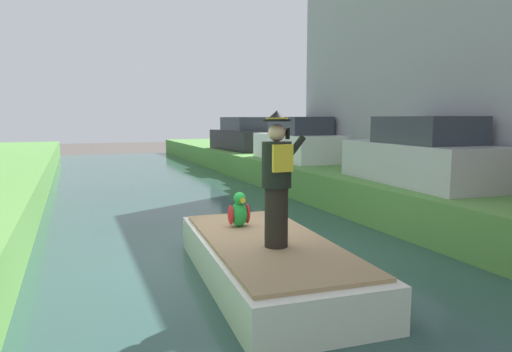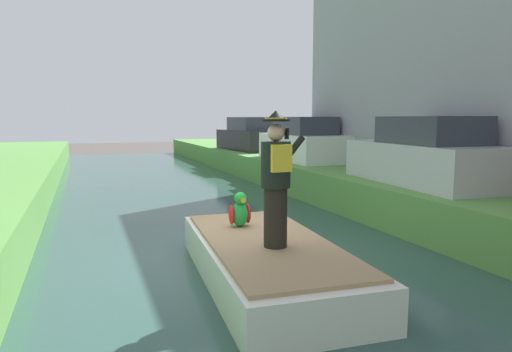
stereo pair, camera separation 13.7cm
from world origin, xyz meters
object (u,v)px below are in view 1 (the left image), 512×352
at_px(boat, 268,260).
at_px(parked_car_white, 297,142).
at_px(parrot_plush, 239,212).
at_px(parked_car_silver, 420,155).
at_px(person_pirate, 277,180).
at_px(parked_car_dark, 243,136).

height_order(boat, parked_car_white, parked_car_white).
bearing_deg(parrot_plush, parked_car_silver, 15.00).
distance_m(parrot_plush, parked_car_white, 8.80).
relative_size(parrot_plush, parked_car_silver, 0.14).
bearing_deg(parked_car_silver, person_pirate, -151.53).
xyz_separation_m(boat, parked_car_white, (4.71, 8.25, 1.22)).
xyz_separation_m(person_pirate, parked_car_dark, (4.73, 14.07, -0.01)).
relative_size(parrot_plush, parked_car_dark, 0.14).
relative_size(person_pirate, parrot_plush, 3.25).
xyz_separation_m(parrot_plush, parked_car_dark, (4.82, 12.79, 0.67)).
relative_size(parked_car_silver, parked_car_dark, 1.00).
distance_m(boat, parked_car_white, 9.58).
bearing_deg(boat, person_pirate, -93.74).
height_order(boat, person_pirate, person_pirate).
height_order(boat, parrot_plush, parrot_plush).
bearing_deg(boat, parrot_plush, 96.69).
height_order(parrot_plush, parked_car_dark, parked_car_dark).
xyz_separation_m(boat, parked_car_silver, (4.71, 2.21, 1.22)).
height_order(parrot_plush, parked_car_white, parked_car_white).
height_order(boat, parked_car_dark, parked_car_dark).
bearing_deg(boat, parked_car_white, 60.29).
distance_m(parked_car_white, parked_car_dark, 5.45).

